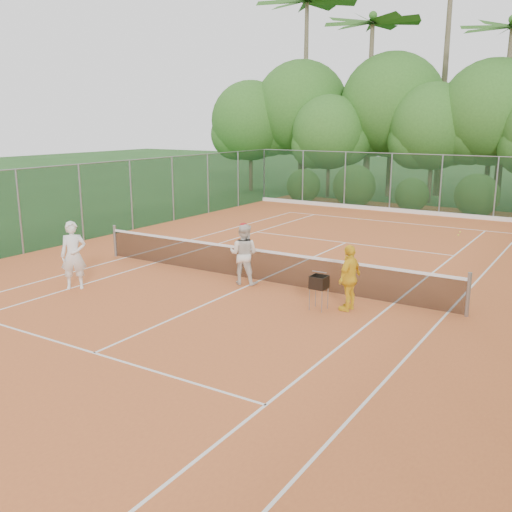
{
  "coord_description": "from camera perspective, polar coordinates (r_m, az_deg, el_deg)",
  "views": [
    {
      "loc": [
        8.6,
        -13.84,
        4.65
      ],
      "look_at": [
        0.64,
        -1.2,
        1.1
      ],
      "focal_mm": 40.0,
      "sensor_mm": 36.0,
      "label": 1
    }
  ],
  "objects": [
    {
      "name": "stray_ball_b",
      "position": [
        25.7,
        19.74,
        2.28
      ],
      "size": [
        0.07,
        0.07,
        0.07
      ],
      "primitive_type": "sphere",
      "color": "yellow",
      "rests_on": "clay_court"
    },
    {
      "name": "player_center_grp",
      "position": [
        16.44,
        -1.24,
        0.22
      ],
      "size": [
        0.99,
        0.84,
        1.8
      ],
      "color": "silver",
      "rests_on": "clay_court"
    },
    {
      "name": "ground",
      "position": [
        16.95,
        0.33,
        -2.56
      ],
      "size": [
        120.0,
        120.0,
        0.0
      ],
      "primitive_type": "plane",
      "color": "#1F4819",
      "rests_on": "ground"
    },
    {
      "name": "player_yellow",
      "position": [
        14.33,
        9.33,
        -2.16
      ],
      "size": [
        0.49,
        1.01,
        1.68
      ],
      "primitive_type": "imported",
      "rotation": [
        0.0,
        0.0,
        -1.65
      ],
      "color": "yellow",
      "rests_on": "clay_court"
    },
    {
      "name": "fence_back",
      "position": [
        30.26,
        15.63,
        6.95
      ],
      "size": [
        18.07,
        0.07,
        3.0
      ],
      "color": "#19381E",
      "rests_on": "clay_court"
    },
    {
      "name": "court_markings",
      "position": [
        16.94,
        0.33,
        -2.48
      ],
      "size": [
        11.03,
        23.83,
        0.01
      ],
      "color": "white",
      "rests_on": "clay_court"
    },
    {
      "name": "stray_ball_c",
      "position": [
        24.98,
        19.57,
        1.99
      ],
      "size": [
        0.07,
        0.07,
        0.07
      ],
      "primitive_type": "sphere",
      "color": "#CFDC33",
      "rests_on": "clay_court"
    },
    {
      "name": "tennis_net",
      "position": [
        16.81,
        0.33,
        -0.81
      ],
      "size": [
        11.97,
        0.1,
        1.1
      ],
      "color": "gray",
      "rests_on": "clay_court"
    },
    {
      "name": "stray_ball_a",
      "position": [
        27.71,
        10.23,
        3.61
      ],
      "size": [
        0.07,
        0.07,
        0.07
      ],
      "primitive_type": "sphere",
      "color": "yellow",
      "rests_on": "clay_court"
    },
    {
      "name": "clay_court",
      "position": [
        16.94,
        0.33,
        -2.52
      ],
      "size": [
        18.0,
        36.0,
        0.02
      ],
      "primitive_type": "cube",
      "color": "#CB642F",
      "rests_on": "ground"
    },
    {
      "name": "tropical_treeline",
      "position": [
        34.81,
        20.9,
        13.29
      ],
      "size": [
        32.1,
        8.49,
        15.03
      ],
      "color": "brown",
      "rests_on": "ground"
    },
    {
      "name": "ball_hopper",
      "position": [
        14.3,
        6.33,
        -2.68
      ],
      "size": [
        0.38,
        0.38,
        0.88
      ],
      "rotation": [
        0.0,
        0.0,
        0.06
      ],
      "color": "gray",
      "rests_on": "clay_court"
    },
    {
      "name": "player_white",
      "position": [
        16.75,
        -17.79,
        0.07
      ],
      "size": [
        0.82,
        0.82,
        1.92
      ],
      "primitive_type": "imported",
      "rotation": [
        0.0,
        0.0,
        0.77
      ],
      "color": "white",
      "rests_on": "clay_court"
    },
    {
      "name": "fence_left",
      "position": [
        21.72,
        -22.57,
        4.06
      ],
      "size": [
        0.07,
        33.07,
        3.0
      ],
      "color": "#19381E",
      "rests_on": "clay_court"
    }
  ]
}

